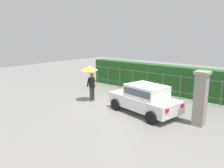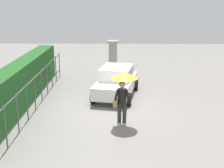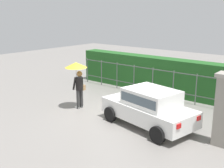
{
  "view_description": "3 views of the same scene",
  "coord_description": "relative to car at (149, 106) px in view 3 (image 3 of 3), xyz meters",
  "views": [
    {
      "loc": [
        7.54,
        -9.67,
        3.94
      ],
      "look_at": [
        -0.29,
        -0.3,
        1.24
      ],
      "focal_mm": 36.15,
      "sensor_mm": 36.0,
      "label": 1
    },
    {
      "loc": [
        -12.33,
        -0.15,
        4.66
      ],
      "look_at": [
        0.11,
        -0.02,
        1.09
      ],
      "focal_mm": 47.25,
      "sensor_mm": 36.0,
      "label": 2
    },
    {
      "loc": [
        7.09,
        -8.88,
        4.27
      ],
      "look_at": [
        -0.18,
        -0.03,
        1.31
      ],
      "focal_mm": 44.98,
      "sensor_mm": 36.0,
      "label": 3
    }
  ],
  "objects": [
    {
      "name": "ground_plane",
      "position": [
        -1.8,
        0.21,
        -0.8
      ],
      "size": [
        40.0,
        40.0,
        0.0
      ],
      "primitive_type": "plane",
      "color": "gray"
    },
    {
      "name": "car",
      "position": [
        0.0,
        0.0,
        0.0
      ],
      "size": [
        3.96,
        2.43,
        1.48
      ],
      "rotation": [
        0.0,
        0.0,
        2.94
      ],
      "color": "white",
      "rests_on": "ground"
    },
    {
      "name": "pedestrian",
      "position": [
        -3.62,
        -0.24,
        0.79
      ],
      "size": [
        0.99,
        0.99,
        2.12
      ],
      "rotation": [
        0.0,
        0.0,
        3.11
      ],
      "color": "#333333",
      "rests_on": "ground"
    },
    {
      "name": "gate_pillar",
      "position": [
        2.67,
        0.19,
        0.44
      ],
      "size": [
        0.6,
        0.6,
        2.42
      ],
      "color": "gray",
      "rests_on": "ground"
    },
    {
      "name": "fence_section",
      "position": [
        -1.43,
        3.54,
        0.02
      ],
      "size": [
        10.64,
        0.05,
        1.5
      ],
      "color": "#59605B",
      "rests_on": "ground"
    },
    {
      "name": "hedge_row",
      "position": [
        -1.43,
        4.4,
        0.15
      ],
      "size": [
        11.59,
        0.9,
        1.9
      ],
      "primitive_type": "cube",
      "color": "#235B23",
      "rests_on": "ground"
    }
  ]
}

